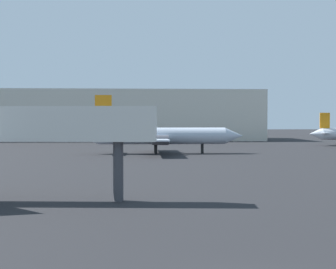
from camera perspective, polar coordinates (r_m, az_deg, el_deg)
airplane_distant at (r=76.70m, az=-1.01°, el=-0.17°), size 27.71×20.25×9.91m
jet_bridge at (r=33.16m, az=-20.31°, el=1.01°), size 19.64×3.65×6.69m
terminal_building at (r=137.89m, az=-8.67°, el=2.35°), size 95.12×27.79×14.37m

